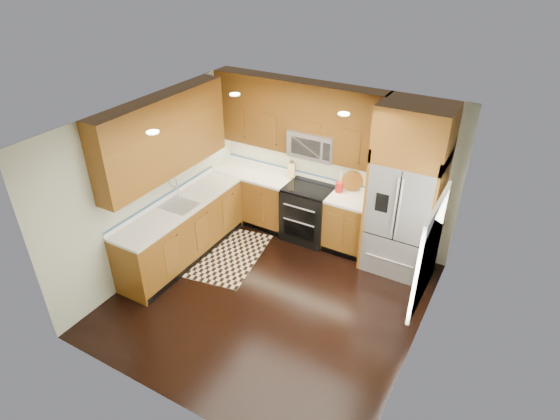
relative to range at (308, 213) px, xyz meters
The scene contains 16 objects.
ground 1.75m from the range, 81.47° to the right, with size 4.00×4.00×0.00m, color black.
wall_back 0.93m from the range, 53.04° to the left, with size 4.00×0.02×2.60m, color beige.
wall_left 2.56m from the range, 136.38° to the right, with size 0.02×4.00×2.60m, color beige.
wall_right 2.92m from the range, 36.55° to the right, with size 0.02×4.00×2.60m, color beige.
window 2.83m from the range, 33.39° to the right, with size 0.04×1.10×1.30m.
base_cabinets 1.25m from the range, 141.90° to the right, with size 2.85×3.00×0.90m.
countertop 1.16m from the range, 142.09° to the right, with size 2.86×3.01×0.04m.
upper_cabinets 1.89m from the range, 147.22° to the right, with size 2.85×3.00×1.15m.
range is the anchor object (origin of this frame).
microwave 1.20m from the range, 90.19° to the left, with size 0.76×0.40×0.42m.
refrigerator 1.76m from the range, ahead, with size 0.98×0.75×2.60m.
sink_faucet 2.13m from the range, 135.87° to the right, with size 0.54×0.44×0.37m.
rug 1.46m from the range, 126.63° to the right, with size 0.90×1.50×0.01m, color black.
knife_block 0.77m from the range, 152.92° to the left, with size 0.16×0.18×0.31m.
utensil_crock 0.77m from the range, 14.30° to the left, with size 0.16×0.16×0.35m.
cutting_board 0.84m from the range, 23.42° to the left, with size 0.34×0.34×0.02m, color brown.
Camera 1 is at (2.63, -4.34, 4.50)m, focal length 30.00 mm.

